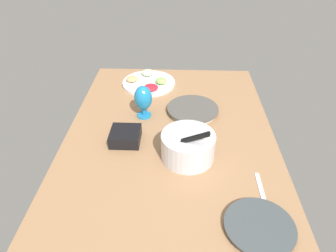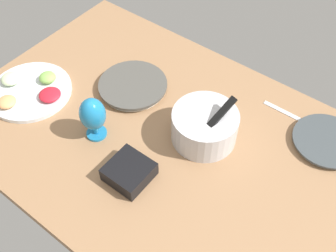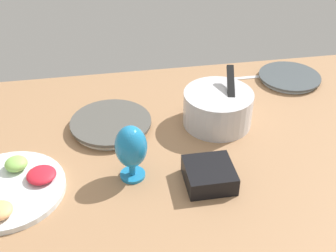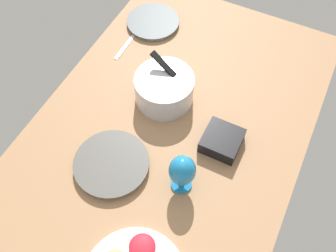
{
  "view_description": "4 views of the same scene",
  "coord_description": "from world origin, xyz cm",
  "px_view_note": "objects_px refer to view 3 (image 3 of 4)",
  "views": [
    {
      "loc": [
        117.2,
        3.86,
        93.28
      ],
      "look_at": [
        -4.17,
        -0.97,
        5.88
      ],
      "focal_mm": 32.79,
      "sensor_mm": 36.0,
      "label": 1
    },
    {
      "loc": [
        56.58,
        -72.49,
        117.66
      ],
      "look_at": [
        0.59,
        0.79,
        5.88
      ],
      "focal_mm": 42.7,
      "sensor_mm": 36.0,
      "label": 2
    },
    {
      "loc": [
        -27.77,
        -115.51,
        89.86
      ],
      "look_at": [
        -7.59,
        1.25,
        5.88
      ],
      "focal_mm": 47.04,
      "sensor_mm": 36.0,
      "label": 3
    },
    {
      "loc": [
        -75.07,
        -35.9,
        128.9
      ],
      "look_at": [
        -4.03,
        -0.76,
        5.88
      ],
      "focal_mm": 40.9,
      "sensor_mm": 36.0,
      "label": 4
    }
  ],
  "objects_px": {
    "dinner_plate_right": "(289,78)",
    "mixing_bowl": "(218,107)",
    "dinner_plate_left": "(111,124)",
    "fruit_platter": "(7,188)",
    "square_bowl_black": "(209,174)",
    "hurricane_glass_blue": "(131,148)"
  },
  "relations": [
    {
      "from": "dinner_plate_right",
      "to": "hurricane_glass_blue",
      "type": "bearing_deg",
      "value": -145.55
    },
    {
      "from": "mixing_bowl",
      "to": "fruit_platter",
      "type": "distance_m",
      "value": 0.73
    },
    {
      "from": "dinner_plate_left",
      "to": "square_bowl_black",
      "type": "bearing_deg",
      "value": -51.0
    },
    {
      "from": "mixing_bowl",
      "to": "hurricane_glass_blue",
      "type": "bearing_deg",
      "value": -144.5
    },
    {
      "from": "dinner_plate_right",
      "to": "mixing_bowl",
      "type": "xyz_separation_m",
      "value": [
        -0.38,
        -0.25,
        0.05
      ]
    },
    {
      "from": "dinner_plate_right",
      "to": "square_bowl_black",
      "type": "distance_m",
      "value": 0.73
    },
    {
      "from": "fruit_platter",
      "to": "hurricane_glass_blue",
      "type": "relative_size",
      "value": 1.85
    },
    {
      "from": "dinner_plate_left",
      "to": "dinner_plate_right",
      "type": "bearing_deg",
      "value": 16.11
    },
    {
      "from": "square_bowl_black",
      "to": "hurricane_glass_blue",
      "type": "bearing_deg",
      "value": 163.21
    },
    {
      "from": "dinner_plate_right",
      "to": "square_bowl_black",
      "type": "relative_size",
      "value": 1.77
    },
    {
      "from": "dinner_plate_right",
      "to": "mixing_bowl",
      "type": "height_order",
      "value": "mixing_bowl"
    },
    {
      "from": "dinner_plate_right",
      "to": "fruit_platter",
      "type": "height_order",
      "value": "fruit_platter"
    },
    {
      "from": "dinner_plate_left",
      "to": "hurricane_glass_blue",
      "type": "relative_size",
      "value": 1.56
    },
    {
      "from": "dinner_plate_left",
      "to": "dinner_plate_right",
      "type": "height_order",
      "value": "dinner_plate_left"
    },
    {
      "from": "fruit_platter",
      "to": "square_bowl_black",
      "type": "height_order",
      "value": "square_bowl_black"
    },
    {
      "from": "fruit_platter",
      "to": "square_bowl_black",
      "type": "relative_size",
      "value": 2.36
    },
    {
      "from": "hurricane_glass_blue",
      "to": "square_bowl_black",
      "type": "height_order",
      "value": "hurricane_glass_blue"
    },
    {
      "from": "mixing_bowl",
      "to": "square_bowl_black",
      "type": "xyz_separation_m",
      "value": [
        -0.1,
        -0.3,
        -0.03
      ]
    },
    {
      "from": "dinner_plate_left",
      "to": "fruit_platter",
      "type": "height_order",
      "value": "fruit_platter"
    },
    {
      "from": "square_bowl_black",
      "to": "mixing_bowl",
      "type": "bearing_deg",
      "value": 70.69
    },
    {
      "from": "hurricane_glass_blue",
      "to": "square_bowl_black",
      "type": "bearing_deg",
      "value": -16.79
    },
    {
      "from": "mixing_bowl",
      "to": "fruit_platter",
      "type": "bearing_deg",
      "value": -160.82
    }
  ]
}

